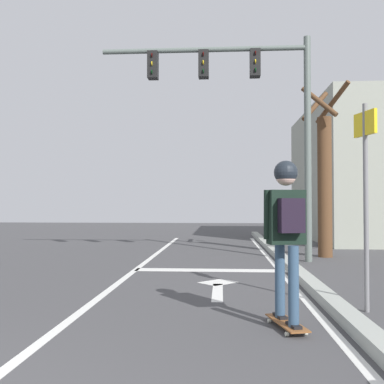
# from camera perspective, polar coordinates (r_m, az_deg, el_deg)

# --- Properties ---
(lane_line_center) EXTENTS (0.12, 20.00, 0.01)m
(lane_line_center) POSITION_cam_1_polar(r_m,az_deg,el_deg) (7.84, -9.27, -11.25)
(lane_line_center) COLOR silver
(lane_line_center) RESTS_ON ground
(lane_line_curbside) EXTENTS (0.12, 20.00, 0.01)m
(lane_line_curbside) POSITION_cam_1_polar(r_m,az_deg,el_deg) (7.73, 12.54, -11.37)
(lane_line_curbside) COLOR silver
(lane_line_curbside) RESTS_ON ground
(stop_bar) EXTENTS (3.04, 0.40, 0.01)m
(stop_bar) POSITION_cam_1_polar(r_m,az_deg,el_deg) (9.17, 2.41, -9.84)
(stop_bar) COLOR silver
(stop_bar) RESTS_ON ground
(lane_arrow_stem) EXTENTS (0.16, 1.40, 0.01)m
(lane_arrow_stem) POSITION_cam_1_polar(r_m,az_deg,el_deg) (6.96, 3.25, -12.51)
(lane_arrow_stem) COLOR silver
(lane_arrow_stem) RESTS_ON ground
(lane_arrow_head) EXTENTS (0.71, 0.71, 0.01)m
(lane_arrow_head) POSITION_cam_1_polar(r_m,az_deg,el_deg) (7.80, 3.30, -11.32)
(lane_arrow_head) COLOR silver
(lane_arrow_head) RESTS_ON ground
(curb_strip) EXTENTS (0.24, 24.00, 0.14)m
(curb_strip) POSITION_cam_1_polar(r_m,az_deg,el_deg) (7.76, 14.40, -10.82)
(curb_strip) COLOR #9FA39B
(curb_strip) RESTS_ON ground
(skateboard) EXTENTS (0.39, 0.80, 0.07)m
(skateboard) POSITION_cam_1_polar(r_m,az_deg,el_deg) (5.10, 11.88, -15.90)
(skateboard) COLOR brown
(skateboard) RESTS_ON ground
(skater) EXTENTS (0.47, 0.63, 1.72)m
(skater) POSITION_cam_1_polar(r_m,az_deg,el_deg) (4.93, 11.87, -3.30)
(skater) COLOR #304963
(skater) RESTS_ON skateboard
(traffic_signal_mast) EXTENTS (4.92, 0.34, 5.24)m
(traffic_signal_mast) POSITION_cam_1_polar(r_m,az_deg,el_deg) (10.89, 6.70, 12.13)
(traffic_signal_mast) COLOR #58635D
(traffic_signal_mast) RESTS_ON ground
(street_sign_post) EXTENTS (0.16, 0.43, 2.58)m
(street_sign_post) POSITION_cam_1_polar(r_m,az_deg,el_deg) (5.99, 21.10, 1.81)
(street_sign_post) COLOR slate
(street_sign_post) RESTS_ON ground
(roadside_tree) EXTENTS (1.21, 1.23, 4.40)m
(roadside_tree) POSITION_cam_1_polar(r_m,az_deg,el_deg) (11.84, 16.41, 1.78)
(roadside_tree) COLOR brown
(roadside_tree) RESTS_ON ground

